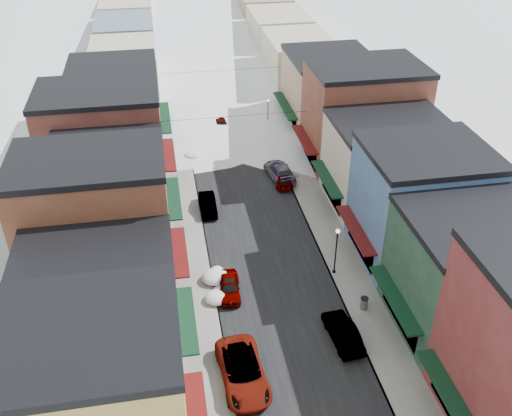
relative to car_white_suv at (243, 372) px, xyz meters
name	(u,v)px	position (x,y,z in m)	size (l,w,h in m)	color
road	(216,101)	(4.18, 50.82, -0.89)	(10.00, 160.00, 0.01)	black
sidewalk_left	(170,103)	(-2.42, 50.82, -0.82)	(3.20, 160.00, 0.15)	gray
sidewalk_right	(261,97)	(10.78, 50.82, -0.82)	(3.20, 160.00, 0.15)	gray
curb_left	(181,103)	(-0.87, 50.82, -0.82)	(0.10, 160.00, 0.15)	slate
curb_right	(251,98)	(9.23, 50.82, -0.82)	(0.10, 160.00, 0.15)	slate
bldg_l_yellow	(92,407)	(-9.01, -5.18, 4.86)	(11.30, 8.70, 11.50)	#DBAC50
bldg_l_cream	(102,313)	(-9.01, 3.32, 3.86)	(11.30, 8.20, 9.50)	beige
bldg_l_brick_near	(98,228)	(-9.51, 11.32, 5.36)	(12.30, 8.20, 12.50)	brown
bldg_l_grayblue	(111,191)	(-9.01, 19.82, 3.61)	(11.30, 9.20, 9.00)	slate
bldg_l_brick_far	(103,140)	(-10.01, 28.82, 4.61)	(13.30, 9.20, 11.00)	maroon
bldg_l_tan	(116,107)	(-9.01, 38.82, 4.11)	(11.30, 11.20, 10.00)	#8E805D
bldg_r_green	(470,274)	(17.37, 2.82, 3.86)	(11.30, 9.20, 9.50)	#1C3B2C
bldg_r_blue	(420,203)	(17.37, 11.82, 4.36)	(11.30, 9.20, 10.50)	#3D5C8A
bldg_r_cream	(386,162)	(17.87, 20.82, 3.61)	(12.30, 9.20, 9.00)	beige
bldg_r_brick_far	(363,114)	(18.37, 29.82, 4.86)	(13.30, 9.20, 11.50)	brown
bldg_r_tan	(328,91)	(17.37, 39.82, 3.86)	(11.30, 11.20, 9.50)	tan
distant_blocks	(200,29)	(4.18, 73.82, 3.10)	(34.00, 55.00, 8.00)	gray
overhead_cables	(227,91)	(4.18, 38.32, 5.30)	(16.40, 15.04, 0.04)	black
car_white_suv	(243,372)	(0.00, 0.00, 0.00)	(2.97, 6.45, 1.79)	silver
car_silver_sedan	(230,287)	(0.35, 9.13, -0.19)	(1.67, 4.15, 1.41)	#989BA0
car_dark_hatch	(208,204)	(-0.07, 22.00, -0.16)	(1.55, 4.44, 1.46)	black
car_silver_wagon	(192,126)	(-0.03, 41.25, -0.21)	(1.92, 4.72, 1.37)	gray
car_green_sedan	(343,332)	(7.90, 2.49, -0.10)	(1.69, 4.84, 1.60)	black
car_gray_suv	(283,178)	(8.48, 25.99, -0.14)	(1.79, 4.45, 1.52)	gray
car_black_sedan	(280,171)	(8.48, 27.32, -0.06)	(2.35, 5.79, 1.68)	black
car_lane_silver	(221,126)	(3.58, 40.36, -0.07)	(1.94, 4.83, 1.65)	gray
car_lane_white	(215,72)	(5.19, 61.26, -0.23)	(2.22, 4.82, 1.34)	white
trash_can	(364,303)	(10.56, 5.33, -0.20)	(0.63, 0.63, 1.08)	slate
streetlamp_near	(336,246)	(9.57, 10.14, 2.08)	(0.37, 0.37, 4.49)	black
streetlamp_far	(268,110)	(9.60, 40.04, 1.76)	(0.33, 0.33, 3.97)	black
snow_pile_near	(218,297)	(-0.70, 8.43, -0.47)	(2.13, 2.51, 0.90)	white
snow_pile_mid	(216,276)	(-0.56, 10.95, -0.40)	(2.47, 2.72, 1.05)	white
snow_pile_far	(192,155)	(-0.70, 33.66, -0.48)	(2.07, 2.47, 0.88)	white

